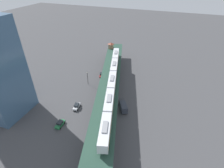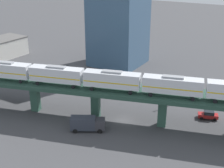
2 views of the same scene
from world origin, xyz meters
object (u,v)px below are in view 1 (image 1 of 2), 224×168
Objects in this scene: street_car_red at (101,75)px; signal_hut at (111,45)px; street_lamp at (88,77)px; street_car_silver at (77,106)px; subway_train at (112,82)px; delivery_truck at (123,106)px; street_car_green at (60,124)px.

signal_hut is at bearing -83.31° from street_car_red.
signal_hut is at bearing -91.44° from street_lamp.
street_car_silver is (-2.83, 47.03, -8.60)m from signal_hut.
subway_train is 8.75× the size of street_lamp.
signal_hut reaches higher than delivery_truck.
subway_train is at bearing 151.15° from street_lamp.
delivery_truck reaches higher than street_car_green.
street_car_green is (0.71, 10.58, 0.00)m from street_car_silver.
street_lamp is at bearing 71.33° from street_car_red.
subway_train is at bearing -123.93° from street_car_green.
street_car_silver is 26.56m from street_car_red.
street_car_red is at bearing -89.07° from street_car_silver.
subway_train is at bearing 125.00° from street_car_red.
street_car_green is at bearing 89.56° from street_car_red.
street_car_red is (12.60, -18.00, -9.34)m from subway_train.
street_car_green is 24.85m from delivery_truck.
signal_hut is at bearing -86.55° from street_car_silver.
street_car_red is 0.68× the size of street_lamp.
street_car_green is 0.64× the size of street_lamp.
signal_hut is 22.33m from street_car_red.
street_lamp reaches higher than delivery_truck.
street_car_green is at bearing 56.07° from subway_train.
street_lamp is (15.75, -8.67, -6.17)m from subway_train.
street_lamp is (0.75, 29.79, -5.43)m from signal_hut.
subway_train is 24.89m from street_car_green.
signal_hut is at bearing -63.26° from delivery_truck.
street_lamp is at bearing -78.26° from street_car_silver.
subway_train reaches higher than street_car_green.
delivery_truck is (-20.75, 41.18, -7.77)m from signal_hut.
subway_train is 10.63m from delivery_truck.
subway_train is 13.62× the size of street_car_green.
street_car_silver is at bearing 35.14° from subway_train.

